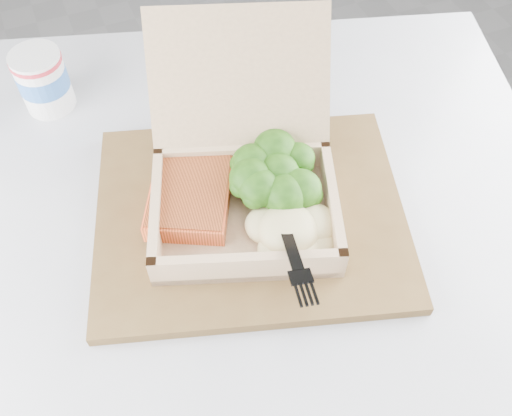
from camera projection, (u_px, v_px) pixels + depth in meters
name	position (u px, v px, depth m)	size (l,w,h in m)	color
floor	(31.00, 347.00, 1.33)	(4.00, 4.00, 0.00)	gray
cafe_table	(247.00, 312.00, 0.79)	(0.97, 0.97, 0.72)	black
serving_tray	(250.00, 215.00, 0.65)	(0.35, 0.28, 0.01)	brown
takeout_container	(243.00, 168.00, 0.63)	(0.27, 0.30, 0.17)	tan
salmon_fillet	(190.00, 195.00, 0.63)	(0.09, 0.11, 0.02)	#F45F2F
broccoli_pile	(278.00, 177.00, 0.64)	(0.11, 0.11, 0.04)	#3B7F1C
mashed_potatoes	(288.00, 230.00, 0.60)	(0.10, 0.09, 0.04)	beige
plastic_fork	(283.00, 217.00, 0.59)	(0.05, 0.16, 0.03)	black
paper_cup	(42.00, 79.00, 0.73)	(0.07, 0.07, 0.08)	silver
receipt	(242.00, 107.00, 0.77)	(0.07, 0.12, 0.00)	white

